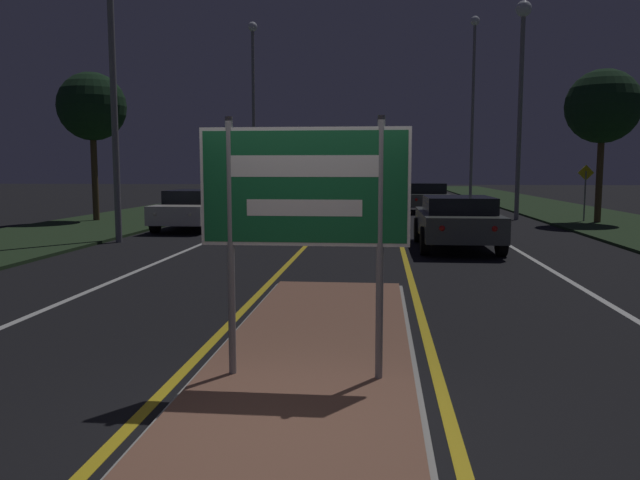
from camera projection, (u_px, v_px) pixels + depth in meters
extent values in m
plane|color=black|center=(285.00, 443.00, 4.70)|extent=(160.00, 160.00, 0.00)
cube|color=#999993|center=(305.00, 383.00, 5.96)|extent=(2.19, 9.99, 0.05)
cube|color=brown|center=(305.00, 380.00, 5.95)|extent=(2.07, 9.87, 0.10)
cube|color=#23381E|center=(129.00, 219.00, 25.39)|extent=(5.00, 100.00, 0.08)
cube|color=#23381E|center=(613.00, 223.00, 23.57)|extent=(5.00, 100.00, 0.08)
cube|color=gold|center=(338.00, 213.00, 29.55)|extent=(0.12, 70.00, 0.01)
cube|color=gold|center=(393.00, 213.00, 29.30)|extent=(0.12, 70.00, 0.01)
cube|color=silver|center=(277.00, 212.00, 29.83)|extent=(0.12, 70.00, 0.01)
cube|color=silver|center=(455.00, 213.00, 29.03)|extent=(0.12, 70.00, 0.01)
cube|color=silver|center=(216.00, 212.00, 30.12)|extent=(0.10, 70.00, 0.01)
cube|color=silver|center=(521.00, 214.00, 28.74)|extent=(0.10, 70.00, 0.01)
cylinder|color=gray|center=(231.00, 248.00, 5.88)|extent=(0.07, 0.07, 2.44)
cylinder|color=gray|center=(380.00, 250.00, 5.74)|extent=(0.07, 0.07, 2.44)
cube|color=#146033|center=(304.00, 187.00, 5.74)|extent=(1.95, 0.04, 1.09)
cube|color=white|center=(304.00, 187.00, 5.72)|extent=(1.95, 0.00, 1.09)
cube|color=#146033|center=(304.00, 187.00, 5.72)|extent=(1.89, 0.01, 1.03)
cube|color=white|center=(304.00, 166.00, 5.69)|extent=(1.36, 0.01, 0.20)
cube|color=white|center=(304.00, 208.00, 5.74)|extent=(1.07, 0.01, 0.15)
cylinder|color=gray|center=(114.00, 97.00, 17.18)|extent=(0.18, 0.18, 8.08)
cylinder|color=gray|center=(254.00, 118.00, 36.04)|extent=(0.18, 0.18, 9.97)
sphere|color=white|center=(253.00, 27.00, 35.46)|extent=(0.54, 0.54, 0.54)
cylinder|color=gray|center=(520.00, 119.00, 24.99)|extent=(0.18, 0.18, 8.15)
sphere|color=white|center=(524.00, 9.00, 24.51)|extent=(0.62, 0.62, 0.62)
cylinder|color=gray|center=(473.00, 114.00, 38.32)|extent=(0.18, 0.18, 10.82)
sphere|color=white|center=(475.00, 21.00, 37.69)|extent=(0.57, 0.57, 0.57)
cube|color=#4C514C|center=(457.00, 224.00, 16.19)|extent=(1.88, 4.37, 0.61)
cube|color=black|center=(458.00, 205.00, 15.87)|extent=(1.65, 2.27, 0.41)
sphere|color=red|center=(442.00, 228.00, 14.09)|extent=(0.14, 0.14, 0.14)
sphere|color=red|center=(495.00, 229.00, 13.98)|extent=(0.14, 0.14, 0.14)
cylinder|color=black|center=(418.00, 230.00, 17.65)|extent=(0.22, 0.69, 0.69)
cylinder|color=black|center=(483.00, 230.00, 17.48)|extent=(0.22, 0.69, 0.69)
cylinder|color=black|center=(425.00, 241.00, 14.97)|extent=(0.22, 0.69, 0.69)
cylinder|color=black|center=(502.00, 242.00, 14.79)|extent=(0.22, 0.69, 0.69)
cube|color=#4C514C|center=(426.00, 199.00, 29.89)|extent=(1.89, 4.11, 0.59)
cube|color=black|center=(427.00, 188.00, 29.59)|extent=(1.66, 2.14, 0.48)
sphere|color=red|center=(416.00, 200.00, 27.93)|extent=(0.14, 0.14, 0.14)
sphere|color=red|center=(443.00, 200.00, 27.82)|extent=(0.14, 0.14, 0.14)
cylinder|color=black|center=(406.00, 204.00, 31.27)|extent=(0.22, 0.66, 0.66)
cylinder|color=black|center=(443.00, 204.00, 31.10)|extent=(0.22, 0.66, 0.66)
cylinder|color=black|center=(408.00, 207.00, 28.75)|extent=(0.22, 0.66, 0.66)
cylinder|color=black|center=(448.00, 207.00, 28.58)|extent=(0.22, 0.66, 0.66)
cube|color=silver|center=(192.00, 212.00, 21.32)|extent=(1.78, 4.17, 0.60)
cube|color=black|center=(194.00, 196.00, 21.50)|extent=(1.57, 2.17, 0.44)
sphere|color=white|center=(155.00, 214.00, 19.32)|extent=(0.14, 0.14, 0.14)
sphere|color=white|center=(190.00, 214.00, 19.21)|extent=(0.14, 0.14, 0.14)
cylinder|color=black|center=(155.00, 224.00, 20.15)|extent=(0.22, 0.60, 0.60)
cylinder|color=black|center=(206.00, 224.00, 19.99)|extent=(0.22, 0.60, 0.60)
cylinder|color=black|center=(180.00, 218.00, 22.71)|extent=(0.22, 0.60, 0.60)
cylinder|color=black|center=(226.00, 218.00, 22.55)|extent=(0.22, 0.60, 0.60)
cylinder|color=gray|center=(585.00, 196.00, 23.85)|extent=(0.06, 0.06, 1.90)
cube|color=yellow|center=(586.00, 173.00, 23.75)|extent=(0.60, 0.02, 0.60)
cylinder|color=#4C3823|center=(95.00, 171.00, 24.12)|extent=(0.24, 0.24, 3.78)
sphere|color=black|center=(92.00, 106.00, 23.84)|extent=(2.59, 2.59, 2.59)
cylinder|color=#4C3823|center=(600.00, 173.00, 23.16)|extent=(0.24, 0.24, 3.67)
sphere|color=black|center=(603.00, 106.00, 22.88)|extent=(2.70, 2.70, 2.70)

